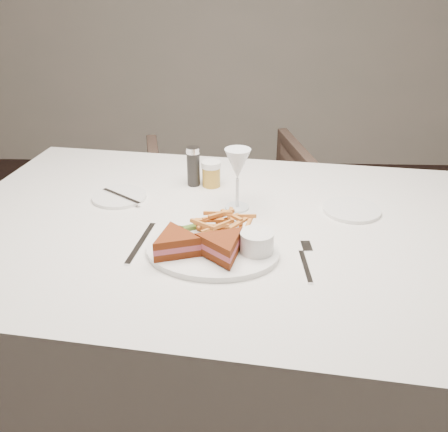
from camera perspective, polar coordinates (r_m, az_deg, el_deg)
table at (r=1.54m, az=0.07°, el=-13.38°), size 1.63×1.20×0.75m
chair_far at (r=2.27m, az=0.65°, el=0.59°), size 0.82×0.78×0.72m
table_setting at (r=1.26m, az=-0.46°, el=-0.57°), size 0.83×0.65×0.18m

